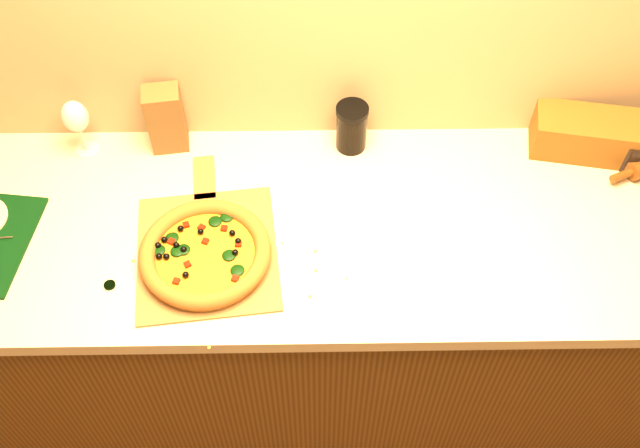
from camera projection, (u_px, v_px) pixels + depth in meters
The scene contains 10 objects.
cabinet at pixel (336, 316), 2.17m from camera, with size 2.80×0.65×0.86m, color #45290E.
countertop at pixel (339, 227), 1.81m from camera, with size 2.84×0.68×0.04m, color beige.
pizza_peel at pixel (207, 248), 1.74m from camera, with size 0.38×0.52×0.01m.
pizza at pixel (205, 254), 1.70m from camera, with size 0.32×0.32×0.04m.
bottle_cap at pixel (110, 285), 1.68m from camera, with size 0.03×0.03×0.01m, color black.
pepper_grinder at pixel (633, 155), 1.87m from camera, with size 0.06×0.06×0.11m.
bread_bag at pixel (610, 137), 1.90m from camera, with size 0.40×0.13×0.11m, color brown.
wine_glass at pixel (75, 118), 1.85m from camera, with size 0.07×0.07×0.17m.
paper_bag at pixel (166, 119), 1.88m from camera, with size 0.10×0.08×0.19m, color brown.
dark_jar at pixel (352, 127), 1.90m from camera, with size 0.09×0.09×0.14m.
Camera 1 is at (-0.06, 0.34, 2.32)m, focal length 40.00 mm.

